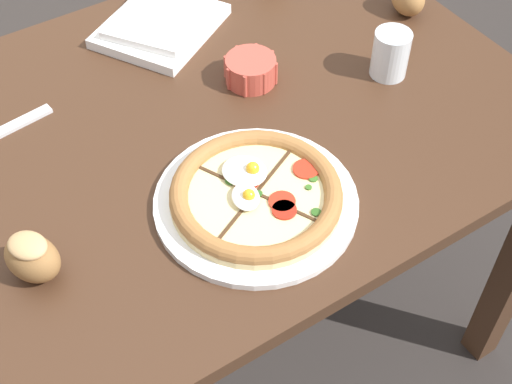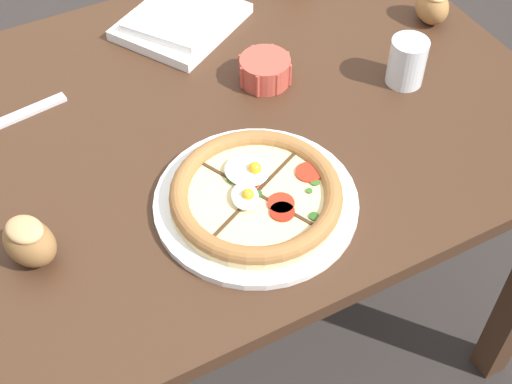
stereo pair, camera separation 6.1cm
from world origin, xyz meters
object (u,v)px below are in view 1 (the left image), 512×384
Objects in this scene: napkin_folded at (160,23)px; bread_piece_near at (32,257)px; dining_table at (202,167)px; pizza at (256,196)px; ramekin_bowl at (251,69)px; water_glass at (390,56)px.

bread_piece_near is (-0.41, -0.41, 0.02)m from napkin_folded.
dining_table is at bearing -104.56° from napkin_folded.
pizza reaches higher than dining_table.
pizza is at bearing -120.96° from ramekin_bowl.
pizza is 0.33m from bread_piece_near.
napkin_folded is (-0.07, 0.22, -0.01)m from ramekin_bowl.
dining_table is 3.75× the size of pizza.
ramekin_bowl is at bearing 17.91° from dining_table.
ramekin_bowl is at bearing 151.93° from water_glass.
pizza is 3.20× the size of ramekin_bowl.
water_glass is (0.29, -0.34, 0.02)m from napkin_folded.
ramekin_bowl is 0.25m from water_glass.
ramekin_bowl reaches higher than napkin_folded.
napkin_folded is at bearing 79.79° from pizza.
ramekin_bowl is 0.34× the size of napkin_folded.
napkin_folded is (0.09, 0.47, -0.00)m from pizza.
bread_piece_near is 0.70m from water_glass.
dining_table is 13.48× the size of water_glass.
pizza reaches higher than napkin_folded.
ramekin_bowl is at bearing -73.38° from napkin_folded.
dining_table is 11.31× the size of bread_piece_near.
dining_table is 0.20m from ramekin_bowl.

